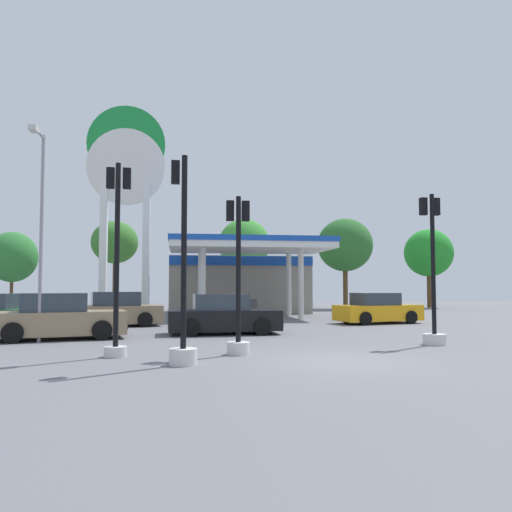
% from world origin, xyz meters
% --- Properties ---
extents(ground_plane, '(90.00, 90.00, 0.00)m').
position_xyz_m(ground_plane, '(0.00, 0.00, 0.00)').
color(ground_plane, slate).
rests_on(ground_plane, ground).
extents(gas_station, '(9.45, 11.89, 4.61)m').
position_xyz_m(gas_station, '(0.03, 22.44, 2.29)').
color(gas_station, gray).
rests_on(gas_station, ground).
extents(station_pole_sign, '(4.45, 0.56, 12.31)m').
position_xyz_m(station_pole_sign, '(-7.12, 17.38, 7.87)').
color(station_pole_sign, white).
rests_on(station_pole_sign, ground).
extents(car_0, '(4.55, 2.67, 1.53)m').
position_xyz_m(car_0, '(5.85, 12.02, 0.69)').
color(car_0, black).
rests_on(car_0, ground).
extents(car_1, '(4.85, 2.83, 1.63)m').
position_xyz_m(car_1, '(-8.23, 6.44, 0.74)').
color(car_1, black).
rests_on(car_1, ground).
extents(car_2, '(4.42, 2.13, 1.56)m').
position_xyz_m(car_2, '(-2.26, 7.55, 0.71)').
color(car_2, black).
rests_on(car_2, ground).
extents(car_4, '(4.78, 2.79, 1.60)m').
position_xyz_m(car_4, '(-7.06, 11.96, 0.73)').
color(car_4, black).
rests_on(car_4, ground).
extents(traffic_signal_0, '(0.67, 0.69, 5.08)m').
position_xyz_m(traffic_signal_0, '(-3.89, -0.11, 1.47)').
color(traffic_signal_0, silver).
rests_on(traffic_signal_0, ground).
extents(traffic_signal_1, '(0.65, 0.66, 5.22)m').
position_xyz_m(traffic_signal_1, '(-5.64, 1.58, 2.31)').
color(traffic_signal_1, silver).
rests_on(traffic_signal_1, ground).
extents(traffic_signal_2, '(0.65, 0.67, 4.39)m').
position_xyz_m(traffic_signal_2, '(-2.35, 1.56, 1.70)').
color(traffic_signal_2, silver).
rests_on(traffic_signal_2, ground).
extents(traffic_signal_3, '(0.73, 0.73, 4.87)m').
position_xyz_m(traffic_signal_3, '(4.14, 2.95, 1.66)').
color(traffic_signal_3, silver).
rests_on(traffic_signal_3, ground).
extents(tree_0, '(3.73, 3.73, 6.02)m').
position_xyz_m(tree_0, '(-16.77, 28.99, 4.08)').
color(tree_0, brown).
rests_on(tree_0, ground).
extents(tree_1, '(3.68, 3.68, 7.03)m').
position_xyz_m(tree_1, '(-9.19, 29.35, 5.32)').
color(tree_1, brown).
rests_on(tree_1, ground).
extents(tree_2, '(4.12, 4.12, 7.27)m').
position_xyz_m(tree_2, '(1.11, 28.35, 5.21)').
color(tree_2, brown).
rests_on(tree_2, ground).
extents(tree_3, '(4.51, 4.51, 7.38)m').
position_xyz_m(tree_3, '(9.38, 27.79, 5.19)').
color(tree_3, brown).
rests_on(tree_3, ground).
extents(tree_4, '(4.13, 4.13, 6.75)m').
position_xyz_m(tree_4, '(17.23, 28.91, 4.69)').
color(tree_4, brown).
rests_on(tree_4, ground).
extents(corner_streetlamp, '(0.24, 1.48, 7.04)m').
position_xyz_m(corner_streetlamp, '(-8.63, 5.32, 4.23)').
color(corner_streetlamp, gray).
rests_on(corner_streetlamp, ground).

